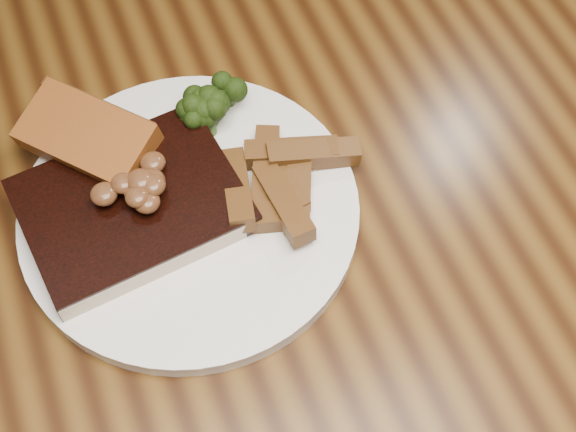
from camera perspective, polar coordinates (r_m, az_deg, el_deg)
name	(u,v)px	position (r m, az deg, el deg)	size (l,w,h in m)	color
dining_table	(290,265)	(0.79, 0.11, -3.47)	(1.60, 0.90, 0.75)	#533410
plate	(190,213)	(0.71, -6.98, 0.23)	(0.30, 0.30, 0.01)	white
steak	(132,206)	(0.70, -11.02, 0.68)	(0.18, 0.14, 0.03)	black
steak_bone	(154,268)	(0.67, -9.54, -3.68)	(0.16, 0.02, 0.02)	beige
mushroom_pile	(135,191)	(0.68, -10.84, 1.79)	(0.07, 0.07, 0.03)	brown
garlic_bread	(92,150)	(0.74, -13.77, 4.59)	(0.12, 0.06, 0.03)	brown
potato_wedges	(282,186)	(0.70, -0.40, 2.13)	(0.11, 0.11, 0.02)	brown
broccoli_cluster	(213,111)	(0.74, -5.34, 7.44)	(0.07, 0.07, 0.04)	#21330B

